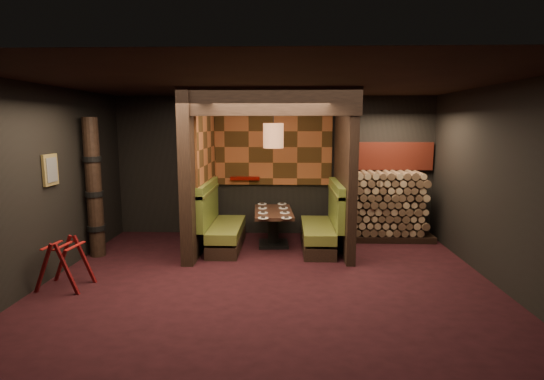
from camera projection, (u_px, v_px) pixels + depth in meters
The scene contains 23 objects.
floor at pixel (269, 281), 6.26m from camera, with size 6.50×5.50×0.02m, color black.
ceiling at pixel (269, 82), 5.82m from camera, with size 6.50×5.50×0.02m, color black.
wall_back at pixel (274, 166), 8.77m from camera, with size 6.50×0.02×2.85m, color black.
wall_front at pixel (255, 235), 3.31m from camera, with size 6.50×0.02×2.85m, color black.
wall_left at pixel (45, 184), 6.15m from camera, with size 0.02×5.50×2.85m, color black.
wall_right at pixel (501, 186), 5.94m from camera, with size 0.02×5.50×2.85m, color black.
partition_left at pixel (199, 172), 7.71m from camera, with size 0.20×2.20×2.85m, color black.
partition_right at pixel (344, 172), 7.68m from camera, with size 0.15×2.10×2.85m, color black.
header_beam at pixel (269, 101), 6.55m from camera, with size 2.85×0.18×0.44m, color black.
tapa_back_panel at pixel (273, 147), 8.66m from camera, with size 2.40×0.06×1.55m, color brown.
tapa_side_panel at pixel (206, 148), 7.82m from camera, with size 0.04×1.85×1.45m, color brown.
lacquer_shelf at pixel (245, 178), 8.71m from camera, with size 0.60×0.12×0.07m, color #5D0704.
booth_bench_left at pixel (221, 227), 7.86m from camera, with size 0.68×1.60×1.14m.
booth_bench_right at pixel (323, 228), 7.80m from camera, with size 0.68×1.60×1.14m.
dining_table at pixel (273, 223), 7.99m from camera, with size 0.78×1.32×0.68m.
place_settings at pixel (273, 210), 7.96m from camera, with size 0.67×1.52×0.03m.
pendant_lamp at pixel (273, 136), 7.69m from camera, with size 0.37×0.37×1.00m.
framed_picture at pixel (50, 170), 6.21m from camera, with size 0.05×0.36×0.46m.
luggage_rack at pixel (65, 262), 5.94m from camera, with size 0.72×0.54×0.75m.
totem_column at pixel (94, 189), 7.26m from camera, with size 0.31×0.31×2.40m.
firewood_stack at pixel (389, 206), 8.40m from camera, with size 1.73×0.70×1.36m.
mosaic_header at pixel (387, 156), 8.58m from camera, with size 1.83×0.10×0.56m, color maroon.
bay_front_post at pixel (347, 170), 7.93m from camera, with size 0.08×0.08×2.85m, color black.
Camera 1 is at (0.24, -5.97, 2.29)m, focal length 28.00 mm.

